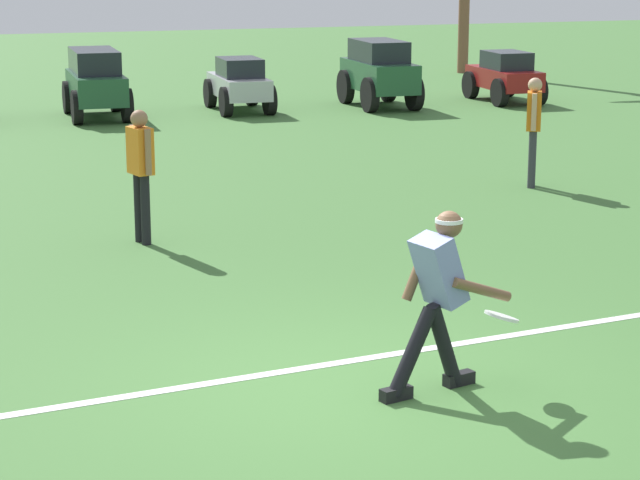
# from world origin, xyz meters

# --- Properties ---
(ground_plane) EXTENTS (80.00, 80.00, 0.00)m
(ground_plane) POSITION_xyz_m (0.00, 0.00, 0.00)
(ground_plane) COLOR #417135
(field_line_paint) EXTENTS (21.75, 2.88, 0.01)m
(field_line_paint) POSITION_xyz_m (0.00, 0.51, 0.00)
(field_line_paint) COLOR white
(field_line_paint) RESTS_ON ground_plane
(frisbee_thrower) EXTENTS (1.12, 0.47, 1.43)m
(frisbee_thrower) POSITION_xyz_m (0.61, -0.33, 0.80)
(frisbee_thrower) COLOR black
(frisbee_thrower) RESTS_ON ground_plane
(frisbee_in_flight) EXTENTS (0.32, 0.32, 0.11)m
(frisbee_in_flight) POSITION_xyz_m (1.13, -0.40, 0.58)
(frisbee_in_flight) COLOR white
(teammate_near_sideline) EXTENTS (0.34, 0.47, 1.56)m
(teammate_near_sideline) POSITION_xyz_m (5.24, 6.91, 0.94)
(teammate_near_sideline) COLOR #33333D
(teammate_near_sideline) RESTS_ON ground_plane
(teammate_midfield) EXTENTS (0.28, 0.49, 1.56)m
(teammate_midfield) POSITION_xyz_m (-0.67, 5.26, 0.94)
(teammate_midfield) COLOR black
(teammate_midfield) RESTS_ON ground_plane
(parked_car_slot_c) EXTENTS (1.20, 2.42, 1.34)m
(parked_car_slot_c) POSITION_xyz_m (0.40, 16.09, 0.72)
(parked_car_slot_c) COLOR #235133
(parked_car_slot_c) RESTS_ON ground_plane
(parked_car_slot_d) EXTENTS (1.14, 2.22, 1.10)m
(parked_car_slot_d) POSITION_xyz_m (3.34, 16.12, 0.56)
(parked_car_slot_d) COLOR #B7BABF
(parked_car_slot_d) RESTS_ON ground_plane
(parked_car_slot_e) EXTENTS (1.19, 2.36, 1.40)m
(parked_car_slot_e) POSITION_xyz_m (6.33, 15.87, 0.74)
(parked_car_slot_e) COLOR #235133
(parked_car_slot_e) RESTS_ON ground_plane
(parked_car_slot_f) EXTENTS (1.13, 2.22, 1.10)m
(parked_car_slot_f) POSITION_xyz_m (9.23, 15.80, 0.56)
(parked_car_slot_f) COLOR maroon
(parked_car_slot_f) RESTS_ON ground_plane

